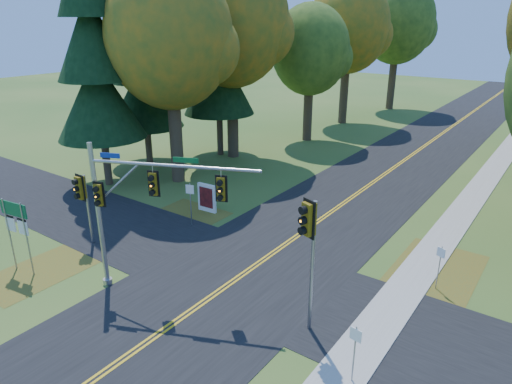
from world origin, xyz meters
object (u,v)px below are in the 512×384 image
Objects in this scene: east_signal_pole at (309,234)px; info_kiosk at (207,198)px; route_sign_cluster at (16,222)px; traffic_mast at (136,201)px.

east_signal_pole is 12.21m from info_kiosk.
route_sign_cluster is (-12.18, -3.67, -1.47)m from east_signal_pole.
route_sign_cluster is (-5.41, -2.12, -1.58)m from traffic_mast.
route_sign_cluster reaches higher than info_kiosk.
info_kiosk is at bearing 89.22° from traffic_mast.
traffic_mast reaches higher than info_kiosk.
east_signal_pole reaches higher than route_sign_cluster.
traffic_mast is 1.84× the size of route_sign_cluster.
traffic_mast reaches higher than route_sign_cluster.
east_signal_pole is 3.04× the size of info_kiosk.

